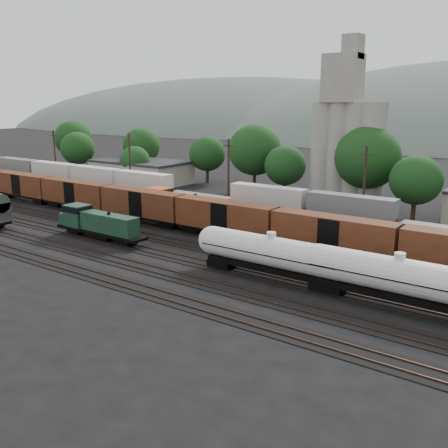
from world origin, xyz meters
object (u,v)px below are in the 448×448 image
Objects in this scene: green_locomotive at (96,222)px; tank_car_a at (271,253)px; orange_locomotive at (180,205)px; grain_silo at (346,142)px.

green_locomotive is 0.83× the size of tank_car_a.
orange_locomotive is (-25.04, 15.00, -0.29)m from tank_car_a.
green_locomotive is 0.52× the size of grain_silo.
grain_silo reaches higher than orange_locomotive.
tank_car_a is at bearing -30.92° from orange_locomotive.
tank_car_a reaches higher than green_locomotive.
tank_car_a is 1.02× the size of orange_locomotive.
green_locomotive is 0.85× the size of orange_locomotive.
green_locomotive is at bearing -97.87° from orange_locomotive.
tank_car_a reaches higher than orange_locomotive.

